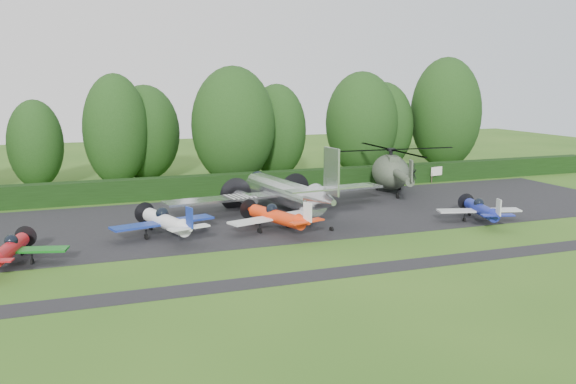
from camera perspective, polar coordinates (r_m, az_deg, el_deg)
name	(u,v)px	position (r m, az deg, el deg)	size (l,w,h in m)	color
ground	(292,249)	(42.66, 0.36, -5.05)	(160.00, 160.00, 0.00)	#2E5919
apron	(248,218)	(51.85, -3.62, -2.34)	(70.00, 18.00, 0.01)	black
taxiway_verge	(329,274)	(37.35, 3.69, -7.29)	(70.00, 2.00, 0.00)	black
hedgerow	(214,195)	(62.25, -6.60, -0.29)	(90.00, 1.60, 2.00)	black
transport_plane	(285,192)	(53.31, -0.23, -0.02)	(20.00, 15.34, 6.41)	silver
light_plane_red	(9,250)	(41.88, -23.58, -4.72)	(6.58, 6.92, 2.53)	#B31017
light_plane_white	(166,221)	(45.96, -10.78, -2.58)	(7.51, 7.90, 2.89)	white
light_plane_orange	(277,216)	(47.01, -1.02, -2.18)	(7.21, 7.58, 2.77)	#F4370E
light_plane_blue	(481,209)	(52.20, 16.79, -1.50)	(6.53, 6.87, 2.51)	navy
helicopter	(391,169)	(63.82, 9.14, 2.04)	(13.57, 15.89, 4.37)	#394535
sign_board	(441,171)	(71.62, 13.42, 1.79)	(3.02, 0.11, 1.70)	#3F3326
tree_1	(446,113)	(82.30, 13.86, 6.81)	(8.69, 8.69, 13.72)	black
tree_3	(382,126)	(79.34, 8.39, 5.80)	(7.50, 7.50, 10.73)	black
tree_4	(233,125)	(68.32, -4.89, 5.92)	(8.84, 8.84, 12.45)	black
tree_5	(277,131)	(72.76, -1.02, 5.46)	(6.71, 6.71, 10.55)	black
tree_6	(116,130)	(69.46, -15.08, 5.36)	(6.70, 6.70, 11.67)	black
tree_7	(145,133)	(72.39, -12.57, 5.16)	(7.52, 7.52, 10.46)	black
tree_9	(35,144)	(70.28, -21.54, 3.97)	(5.56, 5.56, 9.05)	black
tree_10	(361,123)	(75.77, 6.55, 6.11)	(8.43, 8.43, 11.95)	black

